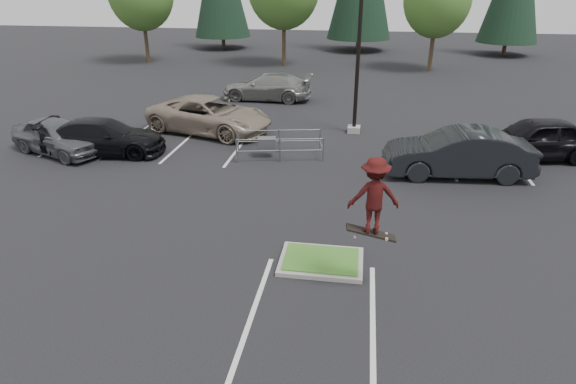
# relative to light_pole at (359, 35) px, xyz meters

# --- Properties ---
(ground) EXTENTS (120.00, 120.00, 0.00)m
(ground) POSITION_rel_light_pole_xyz_m (-0.50, -12.00, -4.56)
(ground) COLOR black
(ground) RESTS_ON ground
(grass_median) EXTENTS (2.20, 1.60, 0.16)m
(grass_median) POSITION_rel_light_pole_xyz_m (-0.50, -12.00, -4.48)
(grass_median) COLOR gray
(grass_median) RESTS_ON ground
(stall_lines) EXTENTS (22.62, 17.60, 0.01)m
(stall_lines) POSITION_rel_light_pole_xyz_m (-1.85, -5.98, -4.56)
(stall_lines) COLOR silver
(stall_lines) RESTS_ON ground
(light_pole) EXTENTS (0.70, 0.60, 10.12)m
(light_pole) POSITION_rel_light_pole_xyz_m (0.00, 0.00, 0.00)
(light_pole) COLOR gray
(light_pole) RESTS_ON ground
(decid_c) EXTENTS (5.12, 5.12, 8.38)m
(decid_c) POSITION_rel_light_pole_xyz_m (5.49, 17.83, 0.69)
(decid_c) COLOR #38281C
(decid_c) RESTS_ON ground
(cart_corral) EXTENTS (3.76, 1.97, 1.02)m
(cart_corral) POSITION_rel_light_pole_xyz_m (-3.40, -4.08, -3.92)
(cart_corral) COLOR gray
(cart_corral) RESTS_ON ground
(skateboarder) EXTENTS (1.25, 0.85, 2.01)m
(skateboarder) POSITION_rel_light_pole_xyz_m (0.70, -13.00, -2.04)
(skateboarder) COLOR black
(skateboarder) RESTS_ON ground
(car_l_tan) EXTENTS (6.66, 4.42, 1.70)m
(car_l_tan) POSITION_rel_light_pole_xyz_m (-7.00, -1.00, -3.71)
(car_l_tan) COLOR gray
(car_l_tan) RESTS_ON ground
(car_l_black) EXTENTS (5.33, 2.65, 1.49)m
(car_l_black) POSITION_rel_light_pole_xyz_m (-10.50, -4.73, -3.82)
(car_l_black) COLOR black
(car_l_black) RESTS_ON ground
(car_l_grey) EXTENTS (4.84, 3.34, 1.53)m
(car_l_grey) POSITION_rel_light_pole_xyz_m (-12.47, -5.00, -3.79)
(car_l_grey) COLOR #53565B
(car_l_grey) RESTS_ON ground
(car_r_charc) EXTENTS (5.57, 2.32, 1.79)m
(car_r_charc) POSITION_rel_light_pole_xyz_m (4.00, -5.00, -3.66)
(car_r_charc) COLOR black
(car_r_charc) RESTS_ON ground
(car_r_black) EXTENTS (5.40, 3.03, 1.74)m
(car_r_black) POSITION_rel_light_pole_xyz_m (7.50, -2.60, -3.69)
(car_r_black) COLOR black
(car_r_black) RESTS_ON ground
(car_far_silver) EXTENTS (5.52, 2.40, 1.58)m
(car_far_silver) POSITION_rel_light_pole_xyz_m (-5.50, 6.00, -3.77)
(car_far_silver) COLOR gray
(car_far_silver) RESTS_ON ground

